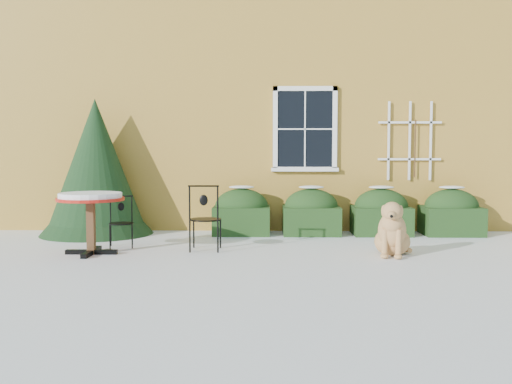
{
  "coord_description": "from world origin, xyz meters",
  "views": [
    {
      "loc": [
        0.18,
        -8.04,
        1.53
      ],
      "look_at": [
        0.0,
        1.0,
        0.9
      ],
      "focal_mm": 40.0,
      "sensor_mm": 36.0,
      "label": 1
    }
  ],
  "objects_px": {
    "patio_chair_near": "(205,218)",
    "dog": "(392,233)",
    "evergreen_shrub": "(96,180)",
    "bistro_table": "(90,203)",
    "patio_chair_far": "(121,222)"
  },
  "relations": [
    {
      "from": "bistro_table",
      "to": "patio_chair_near",
      "type": "bearing_deg",
      "value": 11.62
    },
    {
      "from": "evergreen_shrub",
      "to": "patio_chair_near",
      "type": "xyz_separation_m",
      "value": [
        2.23,
        -1.77,
        -0.5
      ]
    },
    {
      "from": "dog",
      "to": "evergreen_shrub",
      "type": "bearing_deg",
      "value": 170.75
    },
    {
      "from": "patio_chair_near",
      "to": "patio_chair_far",
      "type": "distance_m",
      "value": 1.44
    },
    {
      "from": "patio_chair_near",
      "to": "dog",
      "type": "height_order",
      "value": "patio_chair_near"
    },
    {
      "from": "bistro_table",
      "to": "patio_chair_far",
      "type": "height_order",
      "value": "bistro_table"
    },
    {
      "from": "evergreen_shrub",
      "to": "patio_chair_far",
      "type": "height_order",
      "value": "evergreen_shrub"
    },
    {
      "from": "bistro_table",
      "to": "patio_chair_far",
      "type": "bearing_deg",
      "value": 67.69
    },
    {
      "from": "evergreen_shrub",
      "to": "dog",
      "type": "height_order",
      "value": "evergreen_shrub"
    },
    {
      "from": "patio_chair_near",
      "to": "dog",
      "type": "bearing_deg",
      "value": 172.28
    },
    {
      "from": "patio_chair_near",
      "to": "dog",
      "type": "xyz_separation_m",
      "value": [
        2.81,
        -0.41,
        -0.18
      ]
    },
    {
      "from": "bistro_table",
      "to": "evergreen_shrub",
      "type": "bearing_deg",
      "value": 104.47
    },
    {
      "from": "patio_chair_far",
      "to": "evergreen_shrub",
      "type": "bearing_deg",
      "value": 106.9
    },
    {
      "from": "evergreen_shrub",
      "to": "dog",
      "type": "xyz_separation_m",
      "value": [
        5.04,
        -2.18,
        -0.68
      ]
    },
    {
      "from": "bistro_table",
      "to": "patio_chair_far",
      "type": "xyz_separation_m",
      "value": [
        0.28,
        0.68,
        -0.36
      ]
    }
  ]
}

